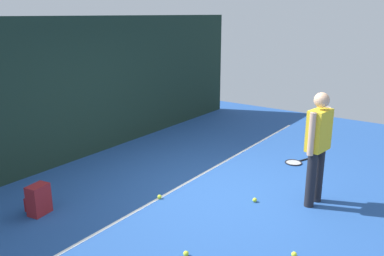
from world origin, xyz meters
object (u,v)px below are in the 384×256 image
tennis_racket (295,162)px  tennis_ball_far_left (255,200)px  tennis_ball_mid_court (186,254)px  tennis_ball_near_player (294,254)px  backpack (38,200)px  tennis_player (318,142)px  tennis_ball_by_fence (160,197)px

tennis_racket → tennis_ball_far_left: bearing=26.5°
tennis_ball_mid_court → tennis_ball_far_left: same height
tennis_racket → tennis_ball_near_player: bearing=44.1°
tennis_ball_near_player → tennis_ball_mid_court: same height
backpack → tennis_player: bearing=121.1°
backpack → tennis_ball_by_fence: 1.76m
tennis_racket → tennis_ball_mid_court: size_ratio=9.60×
tennis_racket → backpack: size_ratio=1.44×
tennis_ball_mid_court → tennis_ball_by_fence: bearing=51.4°
backpack → tennis_ball_mid_court: bearing=90.1°
tennis_player → tennis_ball_by_fence: tennis_player is taller
tennis_player → tennis_ball_far_left: bearing=-49.6°
tennis_player → backpack: size_ratio=3.86×
backpack → tennis_racket: bearing=142.3°
backpack → tennis_ball_near_player: bearing=99.0°
tennis_ball_far_left → tennis_ball_mid_court: bearing=179.6°
tennis_player → tennis_ball_near_player: 1.78m
backpack → tennis_ball_near_player: backpack is taller
tennis_ball_mid_court → tennis_ball_far_left: 1.74m
tennis_racket → tennis_ball_far_left: size_ratio=9.60×
tennis_ball_by_fence → tennis_ball_far_left: bearing=-58.7°
tennis_racket → tennis_ball_by_fence: (-2.69, 1.11, 0.02)m
tennis_racket → backpack: backpack is taller
tennis_ball_near_player → tennis_ball_by_fence: bearing=83.5°
tennis_racket → tennis_ball_by_fence: tennis_ball_by_fence is taller
tennis_player → backpack: bearing=-42.3°
tennis_player → tennis_ball_by_fence: bearing=-50.5°
tennis_racket → tennis_ball_mid_court: bearing=24.4°
tennis_player → tennis_ball_near_player: bearing=19.1°
backpack → tennis_ball_by_fence: size_ratio=6.67×
tennis_ball_by_fence → tennis_ball_far_left: size_ratio=1.00×
backpack → tennis_ball_mid_court: backpack is taller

